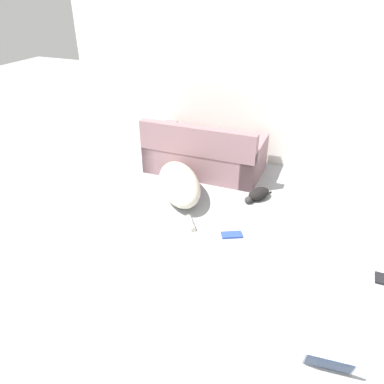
# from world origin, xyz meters

# --- Properties ---
(wall_back) EXTENTS (6.87, 0.06, 2.63)m
(wall_back) POSITION_xyz_m (0.00, 4.13, 1.32)
(wall_back) COLOR silver
(wall_back) RESTS_ON ground_plane
(couch) EXTENTS (1.70, 0.92, 0.81)m
(couch) POSITION_xyz_m (-0.87, 3.46, 0.26)
(couch) COLOR gray
(couch) RESTS_ON ground_plane
(dog) EXTENTS (1.05, 1.35, 0.40)m
(dog) POSITION_xyz_m (-0.92, 2.62, 0.20)
(dog) COLOR beige
(dog) RESTS_ON ground_plane
(cat) EXTENTS (0.33, 0.46, 0.15)m
(cat) POSITION_xyz_m (0.08, 2.94, 0.07)
(cat) COLOR black
(cat) RESTS_ON ground_plane
(laptop_open) EXTENTS (0.38, 0.34, 0.22)m
(laptop_open) POSITION_xyz_m (1.17, 0.58, 0.07)
(laptop_open) COLOR #B7B7BC
(laptop_open) RESTS_ON ground_plane
(book_blue) EXTENTS (0.26, 0.21, 0.02)m
(book_blue) POSITION_xyz_m (0.01, 2.02, 0.01)
(book_blue) COLOR #28428E
(book_blue) RESTS_ON ground_plane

